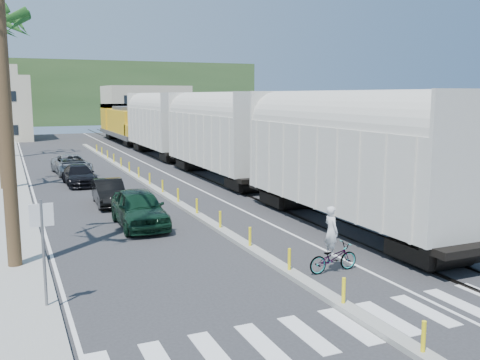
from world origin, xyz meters
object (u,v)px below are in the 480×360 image
car_lead (139,208)px  cyclist (333,251)px  car_second (109,192)px  street_sign (43,239)px

car_lead → cyclist: bearing=-62.2°
car_lead → car_second: car_lead is taller
car_lead → car_second: bearing=95.1°
street_sign → car_lead: bearing=61.8°
car_lead → car_second: 5.20m
car_lead → cyclist: cyclist is taller
street_sign → car_lead: size_ratio=0.62×
street_sign → cyclist: 8.79m
street_sign → car_lead: street_sign is taller
street_sign → cyclist: size_ratio=1.38×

